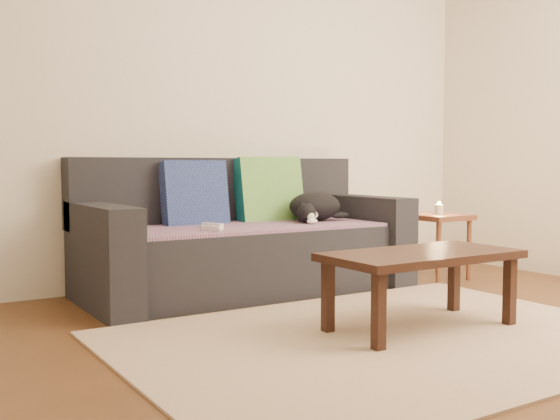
{
  "coord_description": "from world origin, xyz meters",
  "views": [
    {
      "loc": [
        -2.05,
        -2.15,
        0.83
      ],
      "look_at": [
        0.05,
        1.2,
        0.55
      ],
      "focal_mm": 42.0,
      "sensor_mm": 36.0,
      "label": 1
    }
  ],
  "objects_px": {
    "sofa": "(243,244)",
    "wii_remote_a": "(212,228)",
    "coffee_table": "(421,261)",
    "cat": "(314,207)",
    "wii_remote_b": "(212,226)",
    "side_table": "(439,226)"
  },
  "relations": [
    {
      "from": "sofa",
      "to": "cat",
      "type": "relative_size",
      "value": 4.59
    },
    {
      "from": "wii_remote_b",
      "to": "coffee_table",
      "type": "bearing_deg",
      "value": -177.02
    },
    {
      "from": "coffee_table",
      "to": "cat",
      "type": "bearing_deg",
      "value": 78.75
    },
    {
      "from": "wii_remote_a",
      "to": "coffee_table",
      "type": "relative_size",
      "value": 0.15
    },
    {
      "from": "wii_remote_a",
      "to": "wii_remote_b",
      "type": "bearing_deg",
      "value": -47.32
    },
    {
      "from": "cat",
      "to": "side_table",
      "type": "height_order",
      "value": "cat"
    },
    {
      "from": "side_table",
      "to": "coffee_table",
      "type": "relative_size",
      "value": 0.47
    },
    {
      "from": "coffee_table",
      "to": "wii_remote_a",
      "type": "bearing_deg",
      "value": 120.98
    },
    {
      "from": "sofa",
      "to": "side_table",
      "type": "bearing_deg",
      "value": -14.64
    },
    {
      "from": "wii_remote_a",
      "to": "side_table",
      "type": "height_order",
      "value": "wii_remote_a"
    },
    {
      "from": "wii_remote_b",
      "to": "wii_remote_a",
      "type": "bearing_deg",
      "value": 131.62
    },
    {
      "from": "cat",
      "to": "side_table",
      "type": "bearing_deg",
      "value": -22.61
    },
    {
      "from": "sofa",
      "to": "wii_remote_b",
      "type": "height_order",
      "value": "sofa"
    },
    {
      "from": "coffee_table",
      "to": "sofa",
      "type": "bearing_deg",
      "value": 100.59
    },
    {
      "from": "wii_remote_b",
      "to": "sofa",
      "type": "bearing_deg",
      "value": -84.4
    },
    {
      "from": "wii_remote_b",
      "to": "coffee_table",
      "type": "height_order",
      "value": "wii_remote_b"
    },
    {
      "from": "wii_remote_b",
      "to": "side_table",
      "type": "relative_size",
      "value": 0.32
    },
    {
      "from": "sofa",
      "to": "wii_remote_a",
      "type": "bearing_deg",
      "value": -140.54
    },
    {
      "from": "coffee_table",
      "to": "side_table",
      "type": "bearing_deg",
      "value": 41.18
    },
    {
      "from": "wii_remote_b",
      "to": "coffee_table",
      "type": "distance_m",
      "value": 1.34
    },
    {
      "from": "side_table",
      "to": "coffee_table",
      "type": "bearing_deg",
      "value": -138.82
    },
    {
      "from": "side_table",
      "to": "wii_remote_a",
      "type": "bearing_deg",
      "value": 178.24
    }
  ]
}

